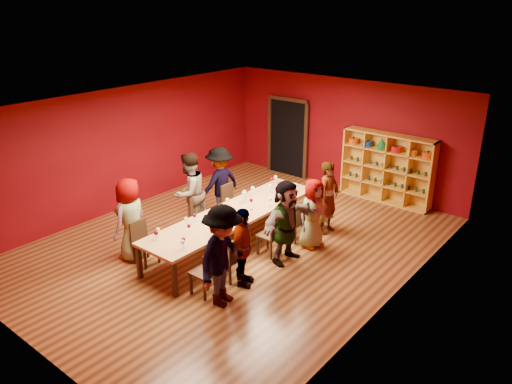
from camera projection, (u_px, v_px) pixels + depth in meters
room_shell at (234, 179)px, 10.21m from camera, size 7.10×9.10×3.04m
tasting_table at (235, 215)px, 10.51m from camera, size 1.10×4.50×0.75m
doorway at (288, 137)px, 14.61m from camera, size 1.40×0.17×2.30m
shelving_unit at (388, 165)px, 12.70m from camera, size 2.40×0.40×1.80m
chair_person_left_0 at (143, 240)px, 9.87m from camera, size 0.42×0.42×0.89m
person_left_0 at (131, 219)px, 9.93m from camera, size 0.64×0.92×1.71m
chair_person_left_2 at (201, 214)px, 11.03m from camera, size 0.42×0.42×0.89m
person_left_2 at (189, 193)px, 11.07m from camera, size 0.55×0.93×1.84m
chair_person_left_3 at (231, 201)px, 11.75m from camera, size 0.42×0.42×0.89m
person_left_3 at (220, 183)px, 11.82m from camera, size 0.58×1.16×1.73m
chair_person_right_0 at (207, 271)px, 8.77m from camera, size 0.42×0.42×0.89m
person_right_0 at (223, 256)px, 8.39m from camera, size 0.71×1.26×1.84m
chair_person_right_1 at (232, 256)px, 9.25m from camera, size 0.42×0.42×0.89m
person_right_1 at (242, 248)px, 9.00m from camera, size 0.74×0.98×1.53m
chair_person_right_2 at (273, 233)px, 10.14m from camera, size 0.42×0.42×0.89m
person_right_2 at (286, 222)px, 9.81m from camera, size 0.54×1.61×1.71m
chair_person_right_3 at (297, 220)px, 10.76m from camera, size 0.42×0.42×0.89m
person_right_3 at (313, 214)px, 10.42m from camera, size 0.54×0.80×1.51m
chair_person_right_4 at (317, 208)px, 11.33m from camera, size 0.42×0.42×0.89m
person_right_4 at (329, 198)px, 11.04m from camera, size 0.44×0.60×1.66m
wine_glass_0 at (277, 195)px, 10.97m from camera, size 0.08×0.08×0.21m
wine_glass_1 at (251, 210)px, 10.31m from camera, size 0.07×0.07×0.18m
wine_glass_2 at (270, 200)px, 10.74m from camera, size 0.09×0.09×0.21m
wine_glass_3 at (276, 178)px, 12.01m from camera, size 0.09×0.09×0.22m
wine_glass_4 at (221, 205)px, 10.53m from camera, size 0.07×0.07×0.18m
wine_glass_5 at (156, 233)px, 9.24m from camera, size 0.08×0.08×0.20m
wine_glass_6 at (272, 180)px, 11.89m from camera, size 0.09×0.09×0.22m
wine_glass_7 at (212, 226)px, 9.53m from camera, size 0.08×0.08×0.20m
wine_glass_8 at (158, 230)px, 9.38m from camera, size 0.08×0.08×0.20m
wine_glass_9 at (296, 186)px, 11.55m from camera, size 0.08×0.08×0.19m
wine_glass_10 at (270, 187)px, 11.47m from camera, size 0.09×0.09×0.21m
wine_glass_11 at (219, 222)px, 9.69m from camera, size 0.09×0.09×0.22m
wine_glass_12 at (251, 201)px, 10.70m from camera, size 0.08×0.08×0.20m
wine_glass_13 at (183, 243)px, 8.91m from camera, size 0.08×0.08×0.20m
wine_glass_14 at (215, 213)px, 10.13m from camera, size 0.07×0.07×0.18m
wine_glass_15 at (183, 240)px, 8.99m from camera, size 0.08×0.08×0.20m
wine_glass_16 at (195, 216)px, 9.99m from camera, size 0.07×0.07×0.19m
wine_glass_17 at (227, 201)px, 10.68m from camera, size 0.09×0.09×0.22m
wine_glass_18 at (295, 185)px, 11.55m from camera, size 0.08×0.08×0.21m
wine_glass_19 at (186, 219)px, 9.83m from camera, size 0.08×0.08×0.19m
wine_glass_20 at (246, 192)px, 11.20m from camera, size 0.07×0.07×0.18m
wine_glass_21 at (253, 189)px, 11.33m from camera, size 0.09×0.09×0.22m
wine_glass_22 at (244, 211)px, 10.22m from camera, size 0.07×0.07×0.18m
wine_glass_23 at (189, 226)px, 9.55m from camera, size 0.07×0.07×0.18m
spittoon_bowl at (219, 215)px, 10.17m from camera, size 0.31×0.31×0.17m
carafe_a at (244, 197)px, 10.94m from camera, size 0.13×0.13×0.29m
carafe_b at (218, 223)px, 9.74m from camera, size 0.09×0.09×0.24m
wine_bottle at (285, 188)px, 11.46m from camera, size 0.09×0.09×0.34m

